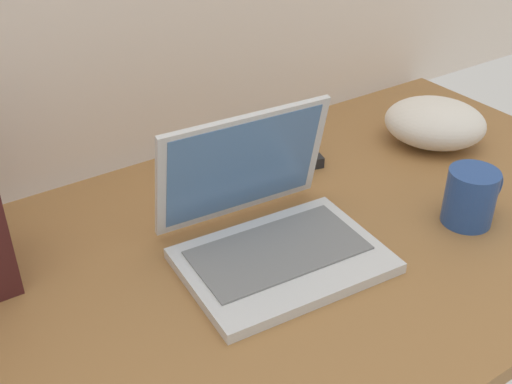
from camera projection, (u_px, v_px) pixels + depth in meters
desk at (245, 267)px, 1.02m from camera, size 1.60×0.76×0.03m
laptop at (269, 227)px, 1.01m from camera, size 0.33×0.29×0.21m
coffee_mug at (472, 196)px, 1.08m from camera, size 0.13×0.09×0.10m
remote_control_far at (298, 147)px, 1.31m from camera, size 0.08×0.17×0.02m
cushion at (435, 123)px, 1.33m from camera, size 0.27×0.27×0.10m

